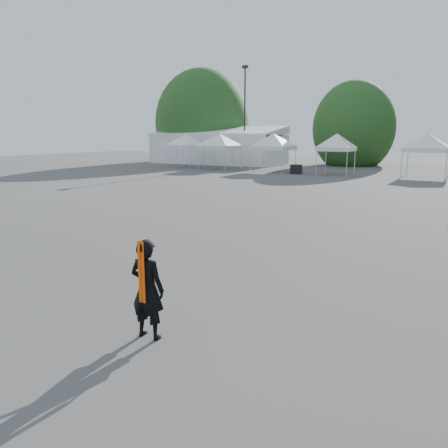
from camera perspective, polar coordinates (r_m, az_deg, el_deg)
The scene contains 12 objects.
ground at distance 9.72m, azimuth 3.49°, elevation -7.75°, with size 120.00×120.00×0.00m, color #474442.
marquee at distance 50.50m, azimuth -0.87°, elevation 10.14°, with size 15.00×6.25×4.23m.
light_pole_west at distance 47.71m, azimuth 2.73°, elevation 14.61°, with size 0.60×0.25×10.30m.
tree_far_w at distance 55.17m, azimuth -2.87°, elevation 12.92°, with size 4.80×4.80×7.30m.
tree_mid_w at distance 49.71m, azimuth 16.56°, elevation 11.91°, with size 4.16×4.16×6.33m.
tent_a at distance 45.30m, azimuth -5.03°, elevation 11.31°, with size 4.07×4.07×3.88m.
tent_b at distance 42.15m, azimuth -0.57°, elevation 11.34°, with size 4.49×4.49×3.88m.
tent_c at distance 39.47m, azimuth 6.50°, elevation 11.26°, with size 4.58×4.58×3.88m.
tent_d at distance 37.16m, azimuth 14.54°, elevation 10.95°, with size 3.76×3.76×3.88m.
tent_e at distance 37.30m, azimuth 25.10°, elevation 10.25°, with size 4.59×4.59×3.88m.
man at distance 7.08m, azimuth -9.98°, elevation -8.36°, with size 0.62×0.43×1.63m.
crate_west at distance 37.44m, azimuth 9.41°, elevation 7.07°, with size 0.99×0.77×0.77m, color black.
Camera 1 is at (4.11, -8.20, 3.21)m, focal length 35.00 mm.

